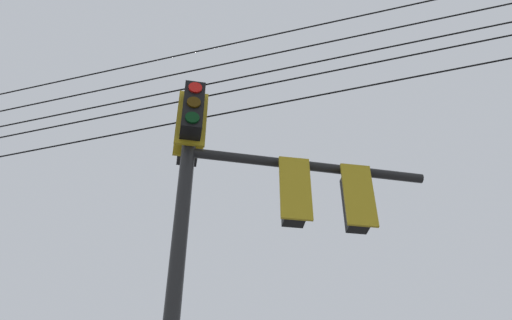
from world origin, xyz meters
name	(u,v)px	position (x,y,z in m)	size (l,w,h in m)	color
signal_mast_assembly	(235,221)	(1.47, 0.49, 5.31)	(3.39, 2.46, 7.45)	black
overhead_wire_span	(114,101)	(0.14, 2.06, 7.77)	(16.22, 26.15, 1.88)	black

